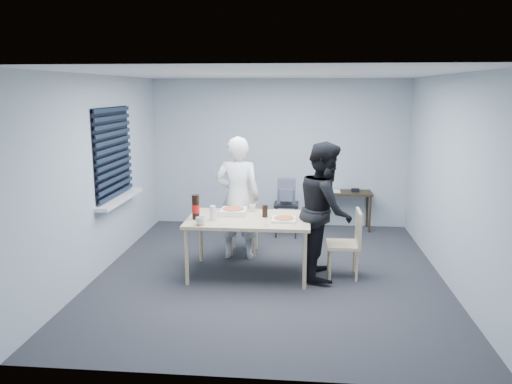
# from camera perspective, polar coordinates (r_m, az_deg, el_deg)

# --- Properties ---
(room) EXTENTS (5.00, 5.00, 5.00)m
(room) POSITION_cam_1_polar(r_m,az_deg,el_deg) (7.26, -15.74, 3.54)
(room) COLOR #29292D
(room) RESTS_ON ground
(dining_table) EXTENTS (1.58, 1.00, 0.77)m
(dining_table) POSITION_cam_1_polar(r_m,az_deg,el_deg) (6.51, -0.83, -3.47)
(dining_table) COLOR tan
(dining_table) RESTS_ON ground
(chair_far) EXTENTS (0.42, 0.42, 0.89)m
(chair_far) POSITION_cam_1_polar(r_m,az_deg,el_deg) (7.53, -1.30, -2.95)
(chair_far) COLOR tan
(chair_far) RESTS_ON ground
(chair_right) EXTENTS (0.42, 0.42, 0.89)m
(chair_right) POSITION_cam_1_polar(r_m,az_deg,el_deg) (6.60, 10.67, -5.28)
(chair_right) COLOR tan
(chair_right) RESTS_ON ground
(person_white) EXTENTS (0.65, 0.42, 1.77)m
(person_white) POSITION_cam_1_polar(r_m,az_deg,el_deg) (7.14, -2.09, -0.69)
(person_white) COLOR silver
(person_white) RESTS_ON ground
(person_black) EXTENTS (0.47, 0.86, 1.77)m
(person_black) POSITION_cam_1_polar(r_m,az_deg,el_deg) (6.48, 7.89, -2.08)
(person_black) COLOR black
(person_black) RESTS_ON ground
(side_table) EXTENTS (1.01, 0.45, 0.67)m
(side_table) POSITION_cam_1_polar(r_m,az_deg,el_deg) (8.81, 9.83, -0.43)
(side_table) COLOR #2F2214
(side_table) RESTS_ON ground
(stool) EXTENTS (0.40, 0.40, 0.56)m
(stool) POSITION_cam_1_polar(r_m,az_deg,el_deg) (8.31, 3.48, -2.02)
(stool) COLOR black
(stool) RESTS_ON ground
(backpack) EXTENTS (0.30, 0.22, 0.42)m
(backpack) POSITION_cam_1_polar(r_m,az_deg,el_deg) (8.23, 3.50, 0.07)
(backpack) COLOR slate
(backpack) RESTS_ON stool
(pizza_box_a) EXTENTS (0.33, 0.33, 0.08)m
(pizza_box_a) POSITION_cam_1_polar(r_m,az_deg,el_deg) (6.68, -2.59, -2.22)
(pizza_box_a) COLOR white
(pizza_box_a) RESTS_ON dining_table
(pizza_box_b) EXTENTS (0.30, 0.30, 0.04)m
(pizza_box_b) POSITION_cam_1_polar(r_m,az_deg,el_deg) (6.36, 3.21, -3.13)
(pizza_box_b) COLOR white
(pizza_box_b) RESTS_ON dining_table
(mug_a) EXTENTS (0.17, 0.17, 0.10)m
(mug_a) POSITION_cam_1_polar(r_m,az_deg,el_deg) (6.19, -6.35, -3.32)
(mug_a) COLOR silver
(mug_a) RESTS_ON dining_table
(mug_b) EXTENTS (0.10, 0.10, 0.09)m
(mug_b) POSITION_cam_1_polar(r_m,az_deg,el_deg) (6.83, -0.43, -1.84)
(mug_b) COLOR silver
(mug_b) RESTS_ON dining_table
(cola_glass) EXTENTS (0.10, 0.10, 0.16)m
(cola_glass) POSITION_cam_1_polar(r_m,az_deg,el_deg) (6.52, 1.02, -2.19)
(cola_glass) COLOR black
(cola_glass) RESTS_ON dining_table
(soda_bottle) EXTENTS (0.10, 0.10, 0.32)m
(soda_bottle) POSITION_cam_1_polar(r_m,az_deg,el_deg) (6.45, -6.90, -1.76)
(soda_bottle) COLOR black
(soda_bottle) RESTS_ON dining_table
(plastic_cups) EXTENTS (0.10, 0.10, 0.19)m
(plastic_cups) POSITION_cam_1_polar(r_m,az_deg,el_deg) (6.38, -4.96, -2.41)
(plastic_cups) COLOR silver
(plastic_cups) RESTS_ON dining_table
(rubber_band) EXTENTS (0.06, 0.06, 0.00)m
(rubber_band) POSITION_cam_1_polar(r_m,az_deg,el_deg) (6.16, 1.21, -3.77)
(rubber_band) COLOR red
(rubber_band) RESTS_ON dining_table
(papers) EXTENTS (0.22, 0.30, 0.01)m
(papers) POSITION_cam_1_polar(r_m,az_deg,el_deg) (8.80, 8.86, 0.12)
(papers) COLOR white
(papers) RESTS_ON side_table
(black_box) EXTENTS (0.13, 0.10, 0.06)m
(black_box) POSITION_cam_1_polar(r_m,az_deg,el_deg) (8.80, 11.28, 0.21)
(black_box) COLOR black
(black_box) RESTS_ON side_table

